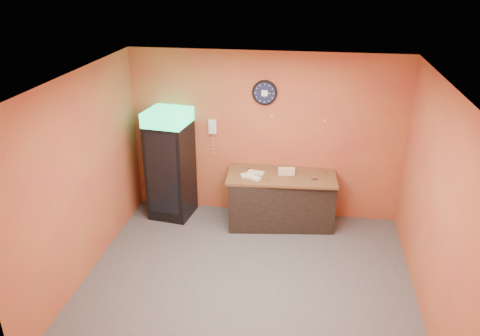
# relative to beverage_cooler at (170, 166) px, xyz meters

# --- Properties ---
(floor) EXTENTS (4.50, 4.50, 0.00)m
(floor) POSITION_rel_beverage_cooler_xyz_m (1.54, -1.61, -0.92)
(floor) COLOR #47474C
(floor) RESTS_ON ground
(back_wall) EXTENTS (4.50, 0.02, 2.80)m
(back_wall) POSITION_rel_beverage_cooler_xyz_m (1.54, 0.39, 0.48)
(back_wall) COLOR #AD6B31
(back_wall) RESTS_ON floor
(left_wall) EXTENTS (0.02, 4.00, 2.80)m
(left_wall) POSITION_rel_beverage_cooler_xyz_m (-0.71, -1.61, 0.48)
(left_wall) COLOR #AD6B31
(left_wall) RESTS_ON floor
(right_wall) EXTENTS (0.02, 4.00, 2.80)m
(right_wall) POSITION_rel_beverage_cooler_xyz_m (3.79, -1.61, 0.48)
(right_wall) COLOR #AD6B31
(right_wall) RESTS_ON floor
(ceiling) EXTENTS (4.50, 4.00, 0.02)m
(ceiling) POSITION_rel_beverage_cooler_xyz_m (1.54, -1.61, 1.88)
(ceiling) COLOR white
(ceiling) RESTS_ON back_wall
(beverage_cooler) EXTENTS (0.74, 0.75, 1.88)m
(beverage_cooler) POSITION_rel_beverage_cooler_xyz_m (0.00, 0.00, 0.00)
(beverage_cooler) COLOR black
(beverage_cooler) RESTS_ON floor
(prep_counter) EXTENTS (1.78, 0.97, 0.85)m
(prep_counter) POSITION_rel_beverage_cooler_xyz_m (1.86, 0.01, -0.50)
(prep_counter) COLOR black
(prep_counter) RESTS_ON floor
(wall_clock) EXTENTS (0.40, 0.06, 0.40)m
(wall_clock) POSITION_rel_beverage_cooler_xyz_m (1.52, 0.36, 1.22)
(wall_clock) COLOR black
(wall_clock) RESTS_ON back_wall
(wall_phone) EXTENTS (0.13, 0.11, 0.24)m
(wall_phone) POSITION_rel_beverage_cooler_xyz_m (0.67, 0.34, 0.62)
(wall_phone) COLOR white
(wall_phone) RESTS_ON back_wall
(butcher_paper) EXTENTS (1.81, 0.94, 0.04)m
(butcher_paper) POSITION_rel_beverage_cooler_xyz_m (1.86, 0.01, -0.05)
(butcher_paper) COLOR brown
(butcher_paper) RESTS_ON prep_counter
(sub_roll_stack) EXTENTS (0.27, 0.12, 0.11)m
(sub_roll_stack) POSITION_rel_beverage_cooler_xyz_m (1.94, 0.04, 0.03)
(sub_roll_stack) COLOR beige
(sub_roll_stack) RESTS_ON butcher_paper
(wrapped_sandwich_left) EXTENTS (0.30, 0.24, 0.04)m
(wrapped_sandwich_left) POSITION_rel_beverage_cooler_xyz_m (1.35, -0.11, -0.01)
(wrapped_sandwich_left) COLOR silver
(wrapped_sandwich_left) RESTS_ON butcher_paper
(wrapped_sandwich_mid) EXTENTS (0.29, 0.21, 0.04)m
(wrapped_sandwich_mid) POSITION_rel_beverage_cooler_xyz_m (1.42, -0.20, -0.01)
(wrapped_sandwich_mid) COLOR silver
(wrapped_sandwich_mid) RESTS_ON butcher_paper
(wrapped_sandwich_right) EXTENTS (0.29, 0.16, 0.04)m
(wrapped_sandwich_right) POSITION_rel_beverage_cooler_xyz_m (1.44, -0.01, -0.01)
(wrapped_sandwich_right) COLOR silver
(wrapped_sandwich_right) RESTS_ON butcher_paper
(kitchen_tool) EXTENTS (0.05, 0.05, 0.05)m
(kitchen_tool) POSITION_rel_beverage_cooler_xyz_m (1.92, 0.17, -0.00)
(kitchen_tool) COLOR silver
(kitchen_tool) RESTS_ON butcher_paper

